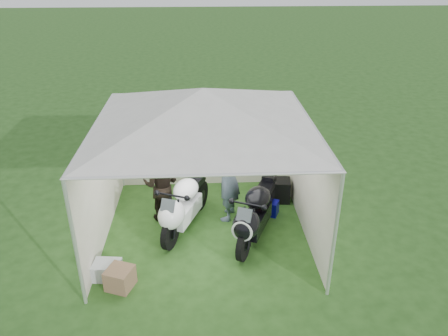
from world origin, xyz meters
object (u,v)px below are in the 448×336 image
(canopy_tent, at_px, (203,110))
(person_dark_jacket, at_px, (161,185))
(motorcycle_white, at_px, (183,204))
(motorcycle_black, at_px, (255,213))
(person_blue_jacket, at_px, (228,177))
(crate_0, at_px, (107,270))
(equipment_box, at_px, (278,190))
(paddock_stand, at_px, (268,207))
(crate_1, at_px, (120,278))

(canopy_tent, distance_m, person_dark_jacket, 2.04)
(motorcycle_white, height_order, motorcycle_black, motorcycle_black)
(motorcycle_black, relative_size, person_blue_jacket, 1.06)
(person_blue_jacket, relative_size, crate_0, 4.20)
(person_dark_jacket, bearing_deg, canopy_tent, 162.31)
(canopy_tent, height_order, crate_0, canopy_tent)
(canopy_tent, bearing_deg, motorcycle_black, -23.59)
(canopy_tent, distance_m, equipment_box, 3.05)
(canopy_tent, height_order, paddock_stand, canopy_tent)
(crate_1, bearing_deg, equipment_box, 40.97)
(canopy_tent, xyz_separation_m, paddock_stand, (1.36, 0.50, -2.41))
(person_dark_jacket, relative_size, equipment_box, 3.11)
(canopy_tent, height_order, motorcycle_white, canopy_tent)
(person_blue_jacket, bearing_deg, crate_0, -36.59)
(motorcycle_black, bearing_deg, crate_0, -135.82)
(motorcycle_black, bearing_deg, motorcycle_white, -172.74)
(crate_1, bearing_deg, motorcycle_black, 27.32)
(equipment_box, bearing_deg, person_blue_jacket, -151.69)
(equipment_box, bearing_deg, paddock_stand, -119.40)
(equipment_box, relative_size, crate_0, 1.11)
(motorcycle_white, bearing_deg, crate_1, -100.13)
(motorcycle_white, bearing_deg, crate_0, -110.91)
(canopy_tent, bearing_deg, crate_1, -131.56)
(person_dark_jacket, distance_m, crate_1, 2.29)
(canopy_tent, relative_size, person_dark_jacket, 3.51)
(person_dark_jacket, distance_m, crate_0, 2.16)
(motorcycle_white, relative_size, crate_1, 5.00)
(person_dark_jacket, distance_m, equipment_box, 2.71)
(paddock_stand, relative_size, equipment_box, 0.83)
(person_dark_jacket, bearing_deg, motorcycle_white, 144.06)
(motorcycle_black, bearing_deg, person_dark_jacket, 178.65)
(canopy_tent, relative_size, crate_1, 13.60)
(motorcycle_white, xyz_separation_m, crate_1, (-1.03, -1.67, -0.41))
(canopy_tent, height_order, motorcycle_black, canopy_tent)
(canopy_tent, relative_size, motorcycle_black, 2.73)
(motorcycle_white, height_order, equipment_box, motorcycle_white)
(paddock_stand, bearing_deg, crate_0, -148.24)
(canopy_tent, xyz_separation_m, person_dark_jacket, (-0.91, 0.46, -1.77))
(crate_0, bearing_deg, person_blue_jacket, 39.57)
(equipment_box, bearing_deg, crate_1, -139.03)
(crate_0, bearing_deg, equipment_box, 36.00)
(person_dark_jacket, bearing_deg, crate_0, 74.94)
(motorcycle_black, xyz_separation_m, crate_0, (-2.70, -1.00, -0.45))
(canopy_tent, bearing_deg, paddock_stand, 20.38)
(person_blue_jacket, distance_m, crate_1, 2.99)
(equipment_box, relative_size, crate_1, 1.25)
(motorcycle_black, distance_m, crate_1, 2.77)
(equipment_box, bearing_deg, motorcycle_black, -115.99)
(motorcycle_black, bearing_deg, person_blue_jacket, 142.67)
(equipment_box, distance_m, crate_1, 4.18)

